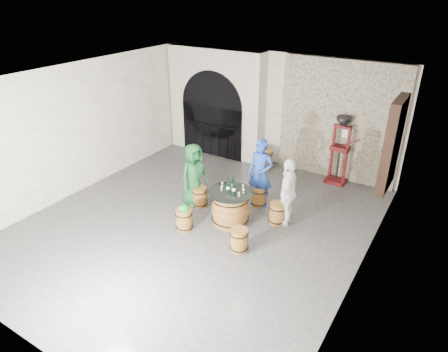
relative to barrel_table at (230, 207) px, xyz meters
The scene contains 31 objects.
ground 0.84m from the barrel_table, 143.58° to the right, with size 8.00×8.00×0.00m, color #313134.
wall_back 3.80m from the barrel_table, 99.65° to the left, with size 8.00×8.00×0.00m, color silver.
wall_front 4.65m from the barrel_table, 97.74° to the right, with size 8.00×8.00×0.00m, color silver.
wall_left 4.30m from the barrel_table, behind, with size 8.00×8.00×0.00m, color silver.
wall_right 3.17m from the barrel_table, ahead, with size 8.00×8.00×0.00m, color silver.
ceiling 2.91m from the barrel_table, 143.58° to the right, with size 8.00×8.00×0.00m, color beige.
stone_facing_panel 3.89m from the barrel_table, 71.11° to the left, with size 3.20×0.12×3.18m, color tan.
arched_opening 4.31m from the barrel_table, 127.26° to the left, with size 3.10×0.60×3.19m.
shuttered_window 3.68m from the barrel_table, 35.15° to the left, with size 0.23×1.10×2.00m.
barrel_table is the anchor object (origin of this frame).
barrel_stool_left 1.05m from the barrel_table, 166.04° to the left, with size 0.38×0.38×0.49m.
barrel_stool_far 1.05m from the barrel_table, 79.69° to the left, with size 0.38×0.38×0.49m.
barrel_stool_right 1.05m from the barrel_table, 31.01° to the left, with size 0.38×0.38×0.49m.
barrel_stool_near_right 1.05m from the barrel_table, 49.10° to the right, with size 0.38×0.38×0.49m.
barrel_stool_near_left 1.05m from the barrel_table, 132.83° to the right, with size 0.38×0.38×0.49m.
green_cap 1.05m from the barrel_table, 132.65° to the right, with size 0.25×0.21×0.11m.
person_green 1.29m from the barrel_table, 166.04° to the left, with size 0.75×0.49×1.53m, color #13441F.
person_blue 1.15m from the barrel_table, 79.69° to the left, with size 0.61×0.40×1.69m, color navy.
person_white 1.31m from the barrel_table, 31.01° to the left, with size 0.91×0.38×1.56m, color white.
wine_bottle_left 0.53m from the barrel_table, 160.91° to the right, with size 0.08×0.08×0.32m.
wine_bottle_center 0.53m from the barrel_table, 13.89° to the right, with size 0.08×0.08×0.32m.
wine_bottle_right 0.54m from the barrel_table, 96.95° to the left, with size 0.08×0.08×0.32m.
tasting_glass_a 0.49m from the barrel_table, 167.50° to the right, with size 0.05×0.05×0.10m, color #C26525, non-canonical shape.
tasting_glass_b 0.53m from the barrel_table, 23.34° to the left, with size 0.05×0.05×0.10m, color #C26525, non-canonical shape.
tasting_glass_c 0.50m from the barrel_table, 126.74° to the left, with size 0.05×0.05×0.10m, color #C26525, non-canonical shape.
tasting_glass_d 0.54m from the barrel_table, 60.63° to the left, with size 0.05×0.05×0.10m, color #C26525, non-canonical shape.
tasting_glass_e 0.51m from the barrel_table, 15.99° to the right, with size 0.05×0.05×0.10m, color #C26525, non-canonical shape.
tasting_glass_f 0.55m from the barrel_table, 154.49° to the left, with size 0.05×0.05×0.10m, color #C26525, non-canonical shape.
side_barrel 3.07m from the barrel_table, 102.03° to the left, with size 0.45×0.45×0.59m.
corking_press 3.55m from the barrel_table, 66.48° to the left, with size 0.76×0.45×1.84m.
control_box 3.83m from the barrel_table, 67.05° to the left, with size 0.18×0.10×0.22m, color silver.
Camera 1 is at (4.51, -6.09, 4.91)m, focal length 32.00 mm.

